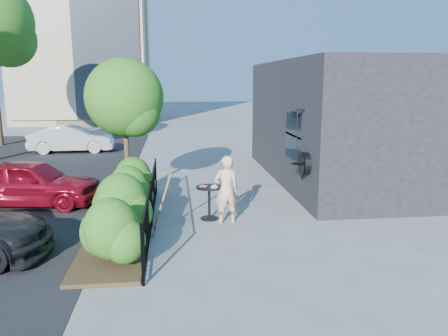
{
  "coord_description": "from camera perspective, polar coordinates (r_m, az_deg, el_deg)",
  "views": [
    {
      "loc": [
        -0.94,
        -9.86,
        3.38
      ],
      "look_at": [
        0.3,
        0.84,
        1.2
      ],
      "focal_mm": 35.0,
      "sensor_mm": 36.0,
      "label": 1
    }
  ],
  "objects": [
    {
      "name": "fence",
      "position": [
        10.27,
        -9.51,
        -4.65
      ],
      "size": [
        0.05,
        6.05,
        1.1
      ],
      "color": "black",
      "rests_on": "ground"
    },
    {
      "name": "planting_bed",
      "position": [
        10.49,
        -13.27,
        -7.45
      ],
      "size": [
        1.3,
        6.0,
        0.08
      ],
      "primitive_type": "cube",
      "color": "#382616",
      "rests_on": "ground"
    },
    {
      "name": "shrubs",
      "position": [
        10.38,
        -12.82,
        -3.81
      ],
      "size": [
        1.1,
        5.6,
        1.24
      ],
      "color": "#1C5714",
      "rests_on": "ground"
    },
    {
      "name": "ground",
      "position": [
        10.47,
        -1.11,
        -7.4
      ],
      "size": [
        120.0,
        120.0,
        0.0
      ],
      "primitive_type": "plane",
      "color": "gray",
      "rests_on": "ground"
    },
    {
      "name": "car_silver",
      "position": [
        21.91,
        -19.25,
        3.6
      ],
      "size": [
        3.91,
        1.5,
        1.27
      ],
      "primitive_type": "imported",
      "rotation": [
        0.0,
        0.0,
        1.61
      ],
      "color": "silver",
      "rests_on": "ground"
    },
    {
      "name": "shovel",
      "position": [
        9.66,
        -8.25,
        -5.2
      ],
      "size": [
        0.49,
        0.19,
        1.45
      ],
      "color": "brown",
      "rests_on": "ground"
    },
    {
      "name": "car_red",
      "position": [
        13.02,
        -24.03,
        -1.74
      ],
      "size": [
        3.92,
        2.06,
        1.27
      ],
      "primitive_type": "imported",
      "rotation": [
        0.0,
        0.0,
        1.41
      ],
      "color": "maroon",
      "rests_on": "ground"
    },
    {
      "name": "shop_building",
      "position": [
        15.8,
        17.56,
        5.9
      ],
      "size": [
        6.22,
        9.0,
        4.0
      ],
      "color": "black",
      "rests_on": "ground"
    },
    {
      "name": "cafe_table",
      "position": [
        10.72,
        -1.94,
        -3.76
      ],
      "size": [
        0.66,
        0.66,
        0.88
      ],
      "rotation": [
        0.0,
        0.0,
        -0.39
      ],
      "color": "black",
      "rests_on": "ground"
    },
    {
      "name": "woman",
      "position": [
        10.4,
        0.3,
        -2.82
      ],
      "size": [
        0.65,
        0.48,
        1.64
      ],
      "primitive_type": "imported",
      "rotation": [
        0.0,
        0.0,
        3.29
      ],
      "color": "#DAB38D",
      "rests_on": "ground"
    },
    {
      "name": "patio_tree",
      "position": [
        12.7,
        -12.59,
        8.39
      ],
      "size": [
        2.2,
        2.2,
        3.94
      ],
      "color": "#3F2B19",
      "rests_on": "ground"
    }
  ]
}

